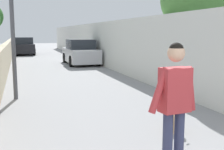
{
  "coord_description": "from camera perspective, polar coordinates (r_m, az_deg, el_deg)",
  "views": [
    {
      "loc": [
        -1.38,
        2.04,
        1.95
      ],
      "look_at": [
        4.76,
        0.06,
        1.0
      ],
      "focal_mm": 46.14,
      "sensor_mm": 36.0,
      "label": 1
    }
  ],
  "objects": [
    {
      "name": "dog",
      "position": [
        5.88,
        11.95,
        -8.36
      ],
      "size": [
        2.01,
        1.13,
        1.06
      ],
      "color": "tan",
      "rests_on": "ground"
    },
    {
      "name": "fence_right",
      "position": [
        14.23,
        1.8,
        5.68
      ],
      "size": [
        48.0,
        0.3,
        2.56
      ],
      "primitive_type": "cube",
      "color": "silver",
      "rests_on": "ground"
    },
    {
      "name": "ground_plane",
      "position": [
        15.64,
        -10.24,
        1.09
      ],
      "size": [
        80.0,
        80.0,
        0.0
      ],
      "primitive_type": "plane",
      "color": "gray"
    },
    {
      "name": "car_near",
      "position": [
        18.07,
        -6.25,
        4.41
      ],
      "size": [
        3.9,
        1.8,
        1.54
      ],
      "color": "silver",
      "rests_on": "ground"
    },
    {
      "name": "person_skateboarder",
      "position": [
        3.74,
        12.31,
        -4.76
      ],
      "size": [
        0.26,
        0.72,
        1.75
      ],
      "color": "#333859",
      "rests_on": "skateboard"
    },
    {
      "name": "car_far",
      "position": [
        27.17,
        -16.99,
        5.42
      ],
      "size": [
        3.82,
        1.8,
        1.54
      ],
      "color": "black",
      "rests_on": "ground"
    },
    {
      "name": "wall_left",
      "position": [
        13.46,
        -20.81,
        2.42
      ],
      "size": [
        48.0,
        0.3,
        1.36
      ],
      "primitive_type": "cube",
      "color": "tan",
      "rests_on": "ground"
    }
  ]
}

